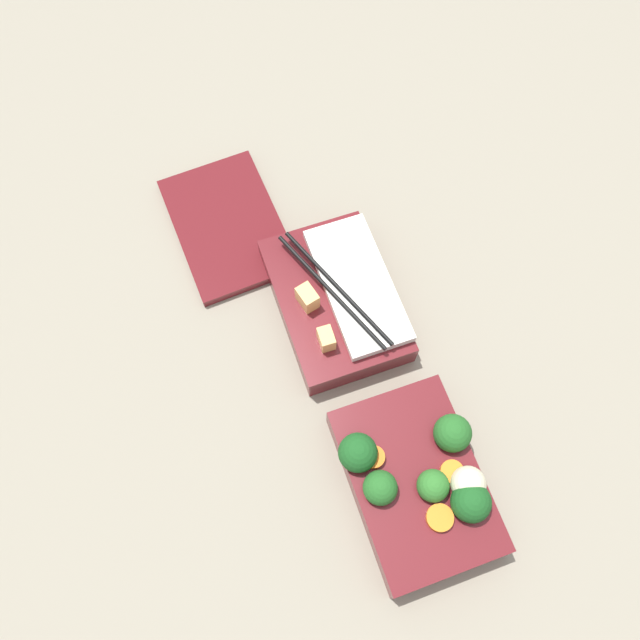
% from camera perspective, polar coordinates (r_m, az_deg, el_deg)
% --- Properties ---
extents(ground_plane, '(3.00, 3.00, 0.00)m').
position_cam_1_polar(ground_plane, '(0.76, 4.37, -7.88)').
color(ground_plane, gray).
extents(bento_tray_vegetable, '(0.20, 0.15, 0.07)m').
position_cam_1_polar(bento_tray_vegetable, '(0.72, 8.95, -14.18)').
color(bento_tray_vegetable, maroon).
rests_on(bento_tray_vegetable, ground_plane).
extents(bento_tray_rice, '(0.20, 0.14, 0.07)m').
position_cam_1_polar(bento_tray_rice, '(0.78, 1.60, 1.97)').
color(bento_tray_rice, maroon).
rests_on(bento_tray_rice, ground_plane).
extents(bento_lid, '(0.21, 0.15, 0.01)m').
position_cam_1_polar(bento_lid, '(0.86, -8.45, 8.58)').
color(bento_lid, maroon).
rests_on(bento_lid, ground_plane).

